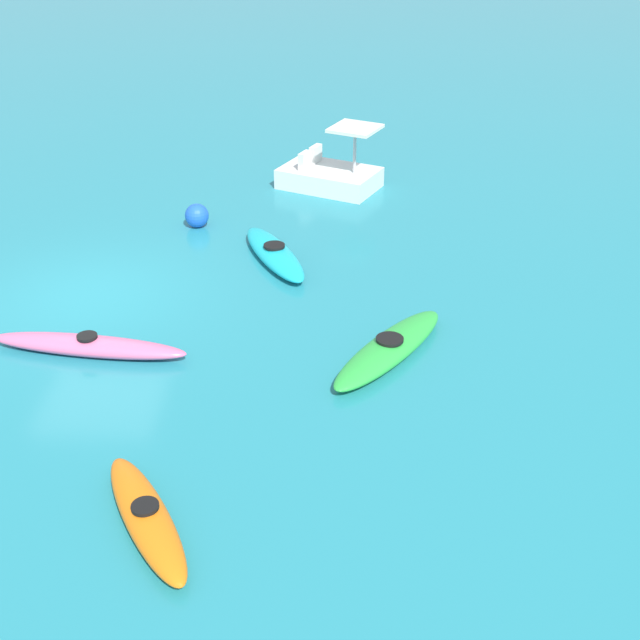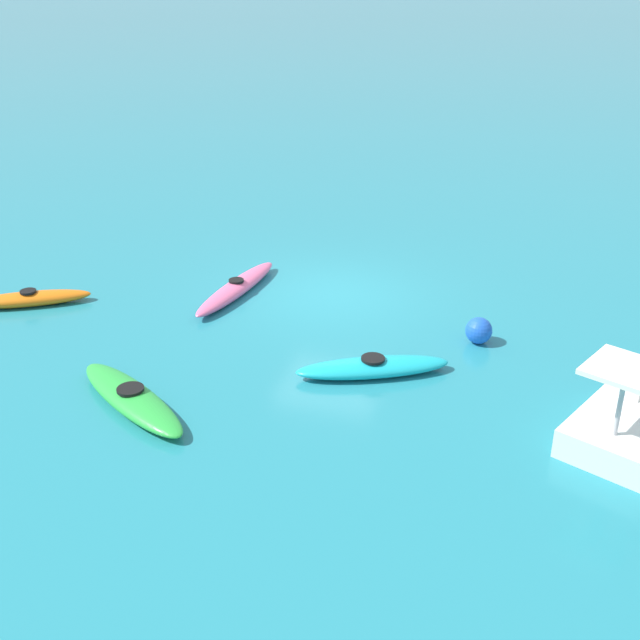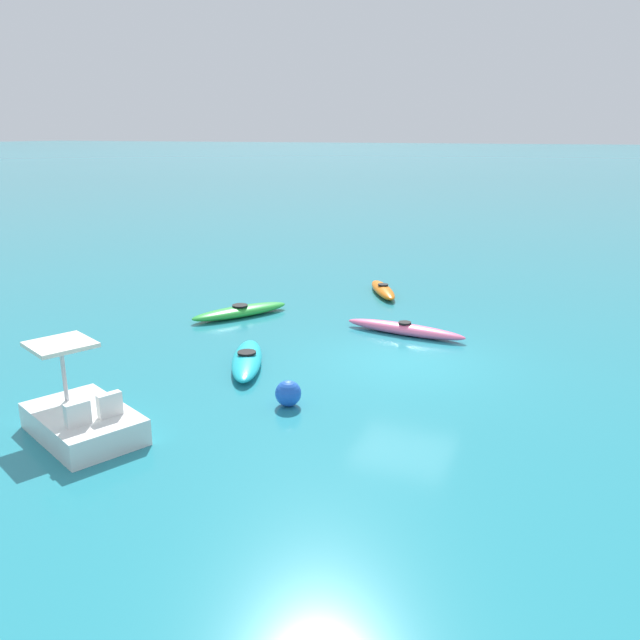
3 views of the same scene
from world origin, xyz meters
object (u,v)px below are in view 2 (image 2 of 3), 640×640
Objects in this scene: kayak_cyan at (373,367)px; buoy_blue at (479,331)px; pedal_boat_white at (629,425)px; kayak_orange at (29,299)px; kayak_green at (131,398)px; kayak_pink at (237,288)px.

kayak_cyan is 2.63m from buoy_blue.
pedal_boat_white is at bearing 132.72° from buoy_blue.
kayak_orange is 12.87m from pedal_boat_white.
kayak_orange is at bearing -6.22° from kayak_cyan.
kayak_cyan is 0.95× the size of kayak_green.
kayak_pink is 1.36× the size of kayak_orange.
kayak_cyan is at bearing -12.68° from pedal_boat_white.
kayak_green is at bearing 143.77° from kayak_orange.
kayak_cyan and kayak_orange have the same top height.
buoy_blue is (-1.77, -1.95, 0.11)m from kayak_cyan.
buoy_blue reaches higher than kayak_cyan.
kayak_orange is 0.94× the size of pedal_boat_white.
kayak_green is (-0.14, 5.20, 0.00)m from kayak_pink.
kayak_orange is (4.27, 1.97, 0.00)m from kayak_pink.
buoy_blue is (-5.72, 0.92, 0.11)m from kayak_pink.
pedal_boat_white reaches higher than kayak_orange.
buoy_blue reaches higher than kayak_green.
kayak_pink is 4.70m from kayak_orange.
kayak_cyan is 4.62m from pedal_boat_white.
pedal_boat_white is (-4.50, 1.01, 0.17)m from kayak_cyan.
pedal_boat_white is at bearing 171.47° from kayak_orange.
kayak_pink is at bearing -155.24° from kayak_orange.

